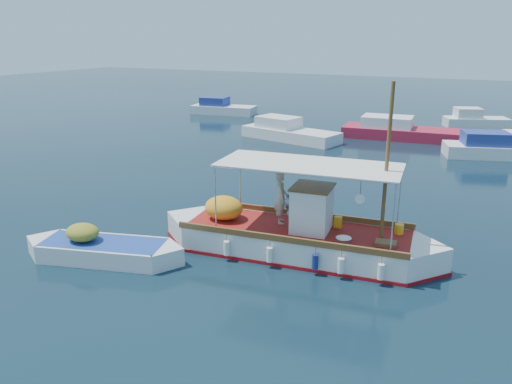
% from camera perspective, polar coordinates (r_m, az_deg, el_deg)
% --- Properties ---
extents(ground, '(160.00, 160.00, 0.00)m').
position_cam_1_polar(ground, '(18.35, 3.55, -6.12)').
color(ground, black).
rests_on(ground, ground).
extents(fishing_caique, '(10.18, 3.48, 6.24)m').
position_cam_1_polar(fishing_caique, '(17.59, 4.46, -5.26)').
color(fishing_caique, white).
rests_on(fishing_caique, ground).
extents(dinghy, '(5.59, 2.66, 1.41)m').
position_cam_1_polar(dinghy, '(17.94, -17.17, -6.47)').
color(dinghy, white).
rests_on(dinghy, ground).
extents(bg_boat_nw, '(7.77, 4.06, 1.80)m').
position_cam_1_polar(bg_boat_nw, '(36.91, 3.66, 6.76)').
color(bg_boat_nw, silver).
rests_on(bg_boat_nw, ground).
extents(bg_boat_n, '(9.16, 3.43, 1.80)m').
position_cam_1_polar(bg_boat_n, '(38.71, 16.25, 6.61)').
color(bg_boat_n, '#A71B31').
rests_on(bg_boat_n, ground).
extents(bg_boat_ne, '(7.08, 4.05, 1.80)m').
position_cam_1_polar(bg_boat_ne, '(34.77, 25.87, 4.37)').
color(bg_boat_ne, silver).
rests_on(bg_boat_ne, ground).
extents(bg_boat_far_w, '(6.43, 3.12, 1.80)m').
position_cam_1_polar(bg_boat_far_w, '(49.32, -3.93, 9.47)').
color(bg_boat_far_w, silver).
rests_on(bg_boat_far_w, ground).
extents(bg_boat_far_n, '(5.36, 3.65, 1.80)m').
position_cam_1_polar(bg_boat_far_n, '(45.67, 23.67, 7.41)').
color(bg_boat_far_n, silver).
rests_on(bg_boat_far_n, ground).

